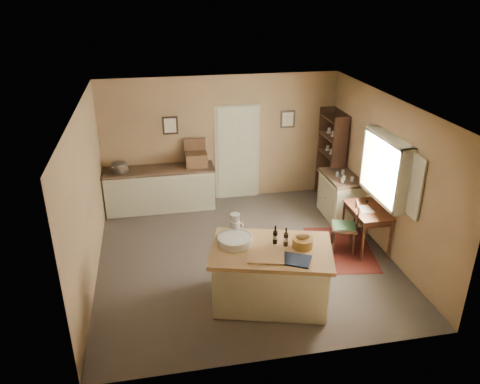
% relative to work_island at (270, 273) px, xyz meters
% --- Properties ---
extents(ground, '(5.00, 5.00, 0.00)m').
position_rel_work_island_xyz_m(ground, '(-0.13, 1.30, -0.48)').
color(ground, '#50453D').
rests_on(ground, ground).
extents(wall_back, '(5.00, 0.10, 2.70)m').
position_rel_work_island_xyz_m(wall_back, '(-0.13, 3.80, 0.87)').
color(wall_back, '#99754D').
rests_on(wall_back, ground).
extents(wall_front, '(5.00, 0.10, 2.70)m').
position_rel_work_island_xyz_m(wall_front, '(-0.13, -1.20, 0.87)').
color(wall_front, '#99754D').
rests_on(wall_front, ground).
extents(wall_left, '(0.10, 5.00, 2.70)m').
position_rel_work_island_xyz_m(wall_left, '(-2.63, 1.30, 0.87)').
color(wall_left, '#99754D').
rests_on(wall_left, ground).
extents(wall_right, '(0.10, 5.00, 2.70)m').
position_rel_work_island_xyz_m(wall_right, '(2.37, 1.30, 0.87)').
color(wall_right, '#99754D').
rests_on(wall_right, ground).
extents(ceiling, '(5.00, 5.00, 0.00)m').
position_rel_work_island_xyz_m(ceiling, '(-0.13, 1.30, 2.22)').
color(ceiling, silver).
rests_on(ceiling, wall_back).
extents(door, '(0.97, 0.06, 2.11)m').
position_rel_work_island_xyz_m(door, '(0.22, 3.77, 0.57)').
color(door, beige).
rests_on(door, ground).
extents(framed_prints, '(2.82, 0.02, 0.38)m').
position_rel_work_island_xyz_m(framed_prints, '(0.07, 3.78, 1.24)').
color(framed_prints, black).
rests_on(framed_prints, ground).
extents(window, '(0.25, 1.99, 1.12)m').
position_rel_work_island_xyz_m(window, '(2.29, 1.10, 1.07)').
color(window, '#BBB397').
rests_on(window, ground).
extents(work_island, '(1.97, 1.55, 1.20)m').
position_rel_work_island_xyz_m(work_island, '(0.00, 0.00, 0.00)').
color(work_island, '#BBB397').
rests_on(work_island, ground).
extents(sideboard, '(2.27, 0.64, 1.18)m').
position_rel_work_island_xyz_m(sideboard, '(-1.47, 3.50, -0.00)').
color(sideboard, '#BBB397').
rests_on(sideboard, ground).
extents(rug, '(1.35, 1.76, 0.01)m').
position_rel_work_island_xyz_m(rug, '(1.62, 1.18, -0.48)').
color(rug, '#4F150F').
rests_on(rug, ground).
extents(writing_desk, '(0.57, 0.94, 0.82)m').
position_rel_work_island_xyz_m(writing_desk, '(2.07, 1.19, 0.19)').
color(writing_desk, '#361A10').
rests_on(writing_desk, ground).
extents(desk_chair, '(0.53, 0.53, 0.91)m').
position_rel_work_island_xyz_m(desk_chair, '(1.65, 1.17, -0.02)').
color(desk_chair, black).
rests_on(desk_chair, ground).
extents(right_cabinet, '(0.60, 1.07, 0.99)m').
position_rel_work_island_xyz_m(right_cabinet, '(2.07, 2.40, -0.02)').
color(right_cabinet, '#BBB397').
rests_on(right_cabinet, ground).
extents(shelving_unit, '(0.33, 0.89, 1.97)m').
position_rel_work_island_xyz_m(shelving_unit, '(2.22, 3.28, 0.50)').
color(shelving_unit, black).
rests_on(shelving_unit, ground).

